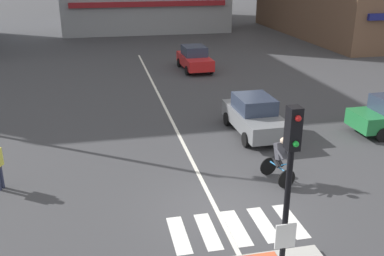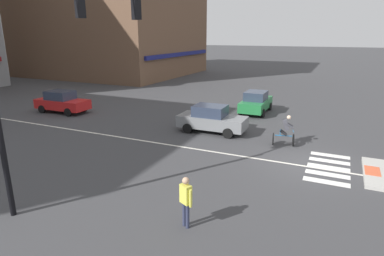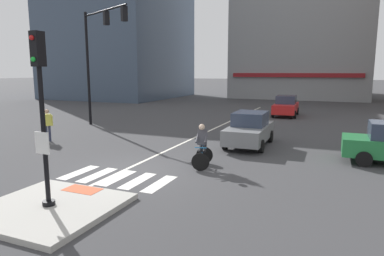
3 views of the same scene
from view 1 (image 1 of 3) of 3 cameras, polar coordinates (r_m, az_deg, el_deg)
name	(u,v)px [view 1 (image 1 of 3)]	position (r m, az deg, el deg)	size (l,w,h in m)	color
ground_plane	(226,210)	(13.48, 4.51, -10.56)	(300.00, 300.00, 0.00)	#3D3D3F
signal_pole	(288,192)	(8.86, 12.38, -8.08)	(0.44, 0.38, 4.39)	black
crosswalk_stripe_a	(179,235)	(12.36, -1.71, -13.71)	(0.44, 1.80, 0.01)	silver
crosswalk_stripe_b	(208,231)	(12.50, 2.09, -13.26)	(0.44, 1.80, 0.01)	silver
crosswalk_stripe_c	(236,228)	(12.70, 5.78, -12.77)	(0.44, 1.80, 0.01)	silver
crosswalk_stripe_d	(264,224)	(12.94, 9.32, -12.25)	(0.44, 1.80, 0.01)	silver
crosswalk_stripe_e	(291,221)	(13.23, 12.71, -11.70)	(0.44, 1.80, 0.01)	silver
lane_centre_line	(166,109)	(22.36, -3.44, 2.52)	(0.14, 28.00, 0.01)	silver
car_red_eastbound_distant	(195,58)	(30.39, 0.33, 9.05)	(1.93, 4.15, 1.64)	red
car_grey_eastbound_mid	(254,116)	(19.03, 8.12, 1.60)	(1.90, 4.13, 1.64)	slate
cyclist	(279,159)	(14.90, 11.32, -3.93)	(0.88, 1.21, 1.68)	black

